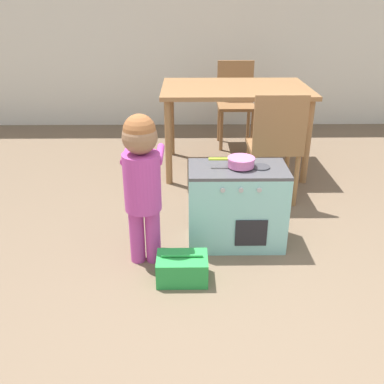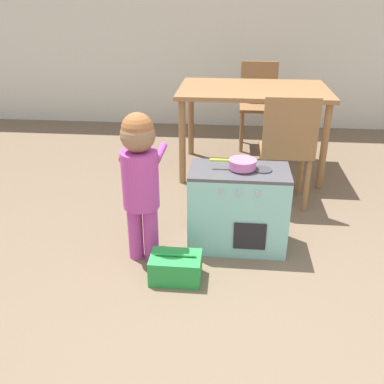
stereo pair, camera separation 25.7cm
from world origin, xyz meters
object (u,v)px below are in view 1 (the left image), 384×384
(dining_chair_far, at_px, (236,101))
(toy_pot, at_px, (241,161))
(child_figure, at_px, (142,173))
(dining_table, at_px, (235,97))
(toy_basket, at_px, (182,268))
(dining_chair_near, at_px, (275,145))
(play_kitchen, at_px, (236,206))

(dining_chair_far, bearing_deg, toy_pot, 84.76)
(child_figure, xyz_separation_m, dining_table, (0.67, 1.52, 0.08))
(child_figure, distance_m, dining_table, 1.66)
(toy_basket, bearing_deg, dining_chair_far, 77.48)
(toy_pot, bearing_deg, dining_chair_near, 61.43)
(toy_basket, bearing_deg, dining_table, 75.33)
(play_kitchen, distance_m, dining_chair_far, 2.04)
(dining_chair_near, bearing_deg, child_figure, -138.14)
(play_kitchen, bearing_deg, dining_chair_near, 60.60)
(child_figure, distance_m, dining_chair_far, 2.35)
(play_kitchen, height_order, child_figure, child_figure)
(dining_chair_near, bearing_deg, dining_chair_far, 95.99)
(toy_pot, xyz_separation_m, toy_basket, (-0.35, -0.41, -0.49))
(toy_pot, height_order, child_figure, child_figure)
(dining_chair_near, bearing_deg, play_kitchen, -119.40)
(toy_basket, bearing_deg, dining_chair_near, 55.99)
(child_figure, bearing_deg, toy_basket, -42.42)
(dining_chair_far, bearing_deg, play_kitchen, 84.43)
(child_figure, height_order, dining_chair_near, child_figure)
(dining_chair_far, bearing_deg, child_figure, 71.10)
(play_kitchen, distance_m, toy_basket, 0.56)
(dining_chair_near, relative_size, dining_chair_far, 1.00)
(toy_pot, relative_size, dining_chair_near, 0.33)
(play_kitchen, xyz_separation_m, dining_chair_far, (0.20, 2.02, 0.20))
(dining_chair_near, height_order, dining_chair_far, same)
(toy_pot, height_order, dining_chair_near, dining_chair_near)
(dining_table, relative_size, dining_chair_near, 1.49)
(toy_pot, relative_size, dining_chair_far, 0.33)
(play_kitchen, bearing_deg, dining_chair_far, 84.43)
(play_kitchen, distance_m, dining_table, 1.38)
(dining_table, bearing_deg, toy_pot, -94.26)
(dining_table, height_order, dining_chair_near, dining_chair_near)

